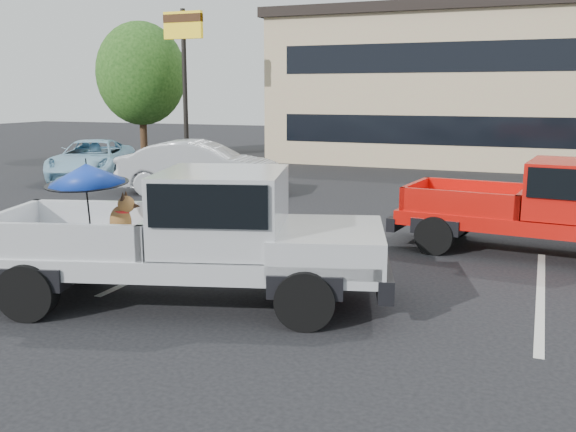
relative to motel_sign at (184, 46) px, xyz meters
name	(u,v)px	position (x,y,z in m)	size (l,w,h in m)	color
ground	(302,311)	(10.00, -14.00, -4.65)	(90.00, 90.00, 0.00)	black
stripe_left	(186,256)	(7.00, -12.00, -4.65)	(0.12, 5.00, 0.01)	silver
stripe_right	(541,294)	(13.00, -12.00, -4.65)	(0.12, 5.00, 0.01)	silver
motel_building	(524,85)	(12.00, 6.99, -1.45)	(20.40, 8.40, 6.30)	tan
motel_sign	(184,46)	(0.00, 0.00, 0.00)	(1.60, 0.22, 6.00)	black
tree_left	(141,74)	(-4.00, 3.00, -0.92)	(3.96, 3.96, 6.02)	#332114
silver_pickup	(206,230)	(8.62, -14.13, -3.60)	(6.01, 3.48, 2.06)	black
red_pickup	(564,205)	(13.31, -9.54, -3.70)	(5.46, 2.41, 1.74)	black
silver_sedan	(200,167)	(3.65, -5.44, -3.88)	(1.63, 4.67, 1.54)	#ADB0B4
blue_suv	(92,160)	(-1.39, -3.94, -3.99)	(2.19, 4.76, 1.32)	#96C7E0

